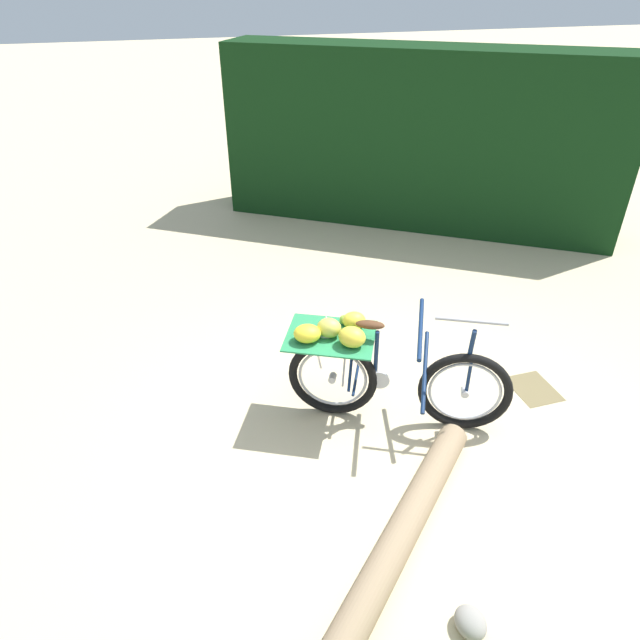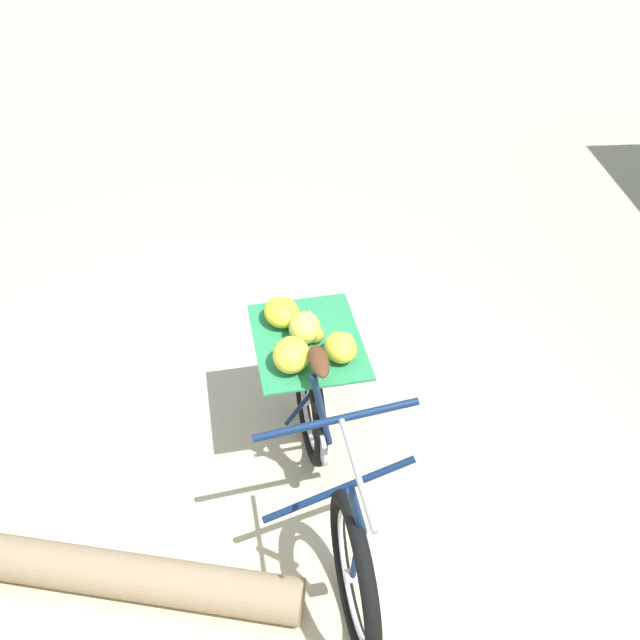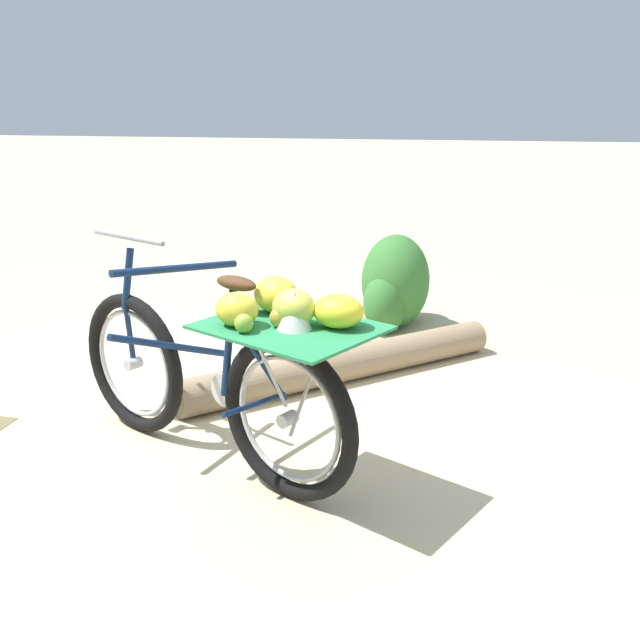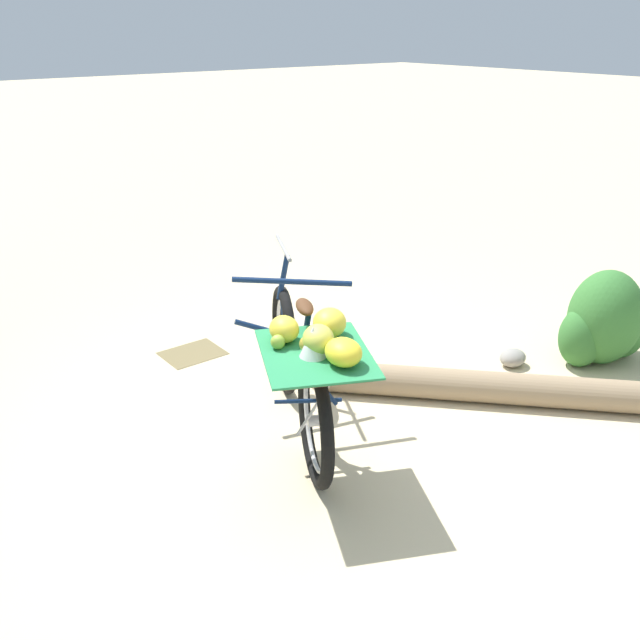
# 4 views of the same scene
# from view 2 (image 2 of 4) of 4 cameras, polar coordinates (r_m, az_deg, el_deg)

# --- Properties ---
(ground_plane) EXTENTS (60.00, 60.00, 0.00)m
(ground_plane) POSITION_cam_2_polar(r_m,az_deg,el_deg) (3.69, -0.53, -16.72)
(ground_plane) COLOR beige
(bicycle) EXTENTS (1.06, 1.73, 1.03)m
(bicycle) POSITION_cam_2_polar(r_m,az_deg,el_deg) (3.39, 0.21, -9.74)
(bicycle) COLOR black
(bicycle) RESTS_ON ground_plane
(fallen_log) EXTENTS (1.63, 1.70, 0.21)m
(fallen_log) POSITION_cam_2_polar(r_m,az_deg,el_deg) (3.62, -19.39, -18.93)
(fallen_log) COLOR #937A5B
(fallen_log) RESTS_ON ground_plane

